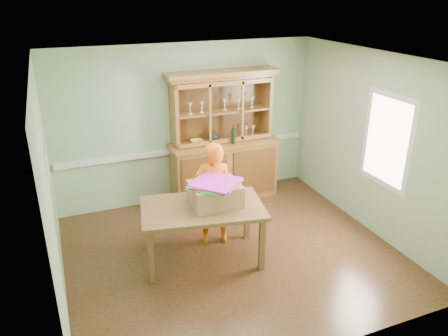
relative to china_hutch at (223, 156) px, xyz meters
name	(u,v)px	position (x,y,z in m)	size (l,w,h in m)	color
floor	(232,253)	(-0.57, -1.74, -0.79)	(4.50, 4.50, 0.00)	#4E3419
ceiling	(234,60)	(-0.57, -1.74, 1.91)	(4.50, 4.50, 0.00)	white
wall_back	(187,124)	(-0.57, 0.26, 0.56)	(4.50, 4.50, 0.00)	#87A57B
wall_left	(49,194)	(-2.82, -1.74, 0.56)	(4.00, 4.00, 0.00)	#87A57B
wall_right	(372,144)	(1.68, -1.74, 0.56)	(4.00, 4.00, 0.00)	#87A57B
wall_front	(318,242)	(-0.57, -3.74, 0.56)	(4.50, 4.50, 0.00)	#87A57B
chair_rail	(188,149)	(-0.57, 0.23, 0.11)	(4.41, 0.05, 0.08)	silver
framed_map	(48,168)	(-2.79, -1.44, 0.76)	(0.03, 0.60, 0.46)	#372616
window_panel	(386,141)	(1.66, -2.04, 0.71)	(0.03, 0.96, 1.36)	silver
china_hutch	(223,156)	(0.00, 0.00, 0.00)	(1.91, 0.63, 2.25)	olive
dining_table	(203,213)	(-0.98, -1.70, -0.08)	(1.76, 1.25, 0.81)	brown
cardboard_box	(215,194)	(-0.80, -1.70, 0.17)	(0.65, 0.52, 0.30)	#A88556
kite_stack	(215,183)	(-0.81, -1.75, 0.35)	(0.77, 0.77, 0.05)	yellow
person	(213,194)	(-0.70, -1.35, -0.01)	(0.57, 0.37, 1.56)	orange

